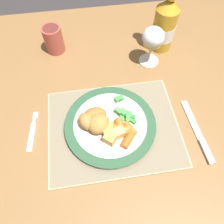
% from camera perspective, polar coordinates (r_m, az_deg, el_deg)
% --- Properties ---
extents(ground_plane, '(6.00, 6.00, 0.00)m').
position_cam_1_polar(ground_plane, '(1.35, 2.01, -15.50)').
color(ground_plane, '#383333').
extents(dining_table, '(1.29, 1.00, 0.74)m').
position_cam_1_polar(dining_table, '(0.74, 3.55, -1.52)').
color(dining_table, olive).
rests_on(dining_table, ground).
extents(placemat, '(0.37, 0.29, 0.01)m').
position_cam_1_polar(placemat, '(0.62, 0.42, -4.10)').
color(placemat, tan).
rests_on(placemat, dining_table).
extents(dinner_plate, '(0.25, 0.25, 0.02)m').
position_cam_1_polar(dinner_plate, '(0.61, -0.47, -3.33)').
color(dinner_plate, silver).
rests_on(dinner_plate, placemat).
extents(breaded_croquettes, '(0.10, 0.10, 0.04)m').
position_cam_1_polar(breaded_croquettes, '(0.58, -4.61, -2.17)').
color(breaded_croquettes, '#B77F3D').
rests_on(breaded_croquettes, dinner_plate).
extents(green_beans_pile, '(0.06, 0.09, 0.02)m').
position_cam_1_polar(green_beans_pile, '(0.61, 3.06, -0.46)').
color(green_beans_pile, '#338438').
rests_on(green_beans_pile, dinner_plate).
extents(glazed_carrots, '(0.07, 0.09, 0.02)m').
position_cam_1_polar(glazed_carrots, '(0.58, 3.12, -4.99)').
color(glazed_carrots, orange).
rests_on(glazed_carrots, dinner_plate).
extents(fork, '(0.03, 0.13, 0.01)m').
position_cam_1_polar(fork, '(0.65, -20.10, -5.34)').
color(fork, silver).
rests_on(fork, dining_table).
extents(table_knife, '(0.03, 0.20, 0.01)m').
position_cam_1_polar(table_knife, '(0.65, 21.86, -5.83)').
color(table_knife, silver).
rests_on(table_knife, dining_table).
extents(wine_glass, '(0.07, 0.07, 0.13)m').
position_cam_1_polar(wine_glass, '(0.72, 10.63, 18.29)').
color(wine_glass, silver).
rests_on(wine_glass, dining_table).
extents(bottle, '(0.08, 0.08, 0.26)m').
position_cam_1_polar(bottle, '(0.79, 13.61, 21.38)').
color(bottle, gold).
rests_on(bottle, dining_table).
extents(roast_potatoes, '(0.06, 0.07, 0.03)m').
position_cam_1_polar(roast_potatoes, '(0.57, -0.08, -5.66)').
color(roast_potatoes, '#E5BC66').
rests_on(roast_potatoes, dinner_plate).
extents(drinking_cup, '(0.06, 0.06, 0.09)m').
position_cam_1_polar(drinking_cup, '(0.81, -15.04, 17.96)').
color(drinking_cup, '#B24C42').
rests_on(drinking_cup, dining_table).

